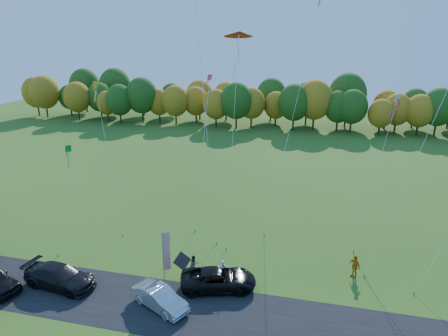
% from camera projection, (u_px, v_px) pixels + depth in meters
% --- Properties ---
extents(ground, '(160.00, 160.00, 0.00)m').
position_uv_depth(ground, '(206.00, 278.00, 30.73)').
color(ground, '#315817').
extents(asphalt_strip, '(90.00, 6.00, 0.01)m').
position_uv_depth(asphalt_strip, '(189.00, 310.00, 27.04)').
color(asphalt_strip, black).
rests_on(asphalt_strip, ground).
extents(tree_line, '(116.00, 12.00, 10.00)m').
position_uv_depth(tree_line, '(281.00, 129.00, 81.55)').
color(tree_line, '#1E4711').
rests_on(tree_line, ground).
extents(black_suv, '(6.00, 4.00, 1.53)m').
position_uv_depth(black_suv, '(218.00, 279.00, 29.23)').
color(black_suv, black).
rests_on(black_suv, ground).
extents(silver_sedan, '(4.62, 3.29, 1.45)m').
position_uv_depth(silver_sedan, '(160.00, 298.00, 27.15)').
color(silver_sedan, silver).
rests_on(silver_sedan, ground).
extents(dark_truck_a, '(5.77, 2.89, 1.61)m').
position_uv_depth(dark_truck_a, '(60.00, 276.00, 29.46)').
color(dark_truck_a, black).
rests_on(dark_truck_a, ground).
extents(person_tailgate_a, '(0.51, 0.66, 1.59)m').
position_uv_depth(person_tailgate_a, '(223.00, 270.00, 30.27)').
color(person_tailgate_a, beige).
rests_on(person_tailgate_a, ground).
extents(person_tailgate_b, '(0.93, 0.95, 1.55)m').
position_uv_depth(person_tailgate_b, '(194.00, 265.00, 31.03)').
color(person_tailgate_b, gray).
rests_on(person_tailgate_b, ground).
extents(person_east, '(1.03, 1.09, 1.82)m').
position_uv_depth(person_east, '(355.00, 266.00, 30.63)').
color(person_east, '#C57712').
rests_on(person_east, ground).
extents(feather_flag, '(0.51, 0.29, 4.15)m').
position_uv_depth(feather_flag, '(166.00, 251.00, 29.63)').
color(feather_flag, '#999999').
rests_on(feather_flag, ground).
extents(kite_delta_blue, '(6.62, 11.12, 26.85)m').
position_uv_depth(kite_delta_blue, '(203.00, 91.00, 36.98)').
color(kite_delta_blue, '#4C3F33').
rests_on(kite_delta_blue, ground).
extents(kite_parafoil_orange, '(5.97, 13.68, 24.57)m').
position_uv_depth(kite_parafoil_orange, '(298.00, 97.00, 39.05)').
color(kite_parafoil_orange, '#4C3F33').
rests_on(kite_parafoil_orange, ground).
extents(kite_delta_red, '(2.86, 10.00, 19.54)m').
position_uv_depth(kite_delta_red, '(233.00, 124.00, 36.32)').
color(kite_delta_red, '#4C3F33').
rests_on(kite_delta_red, ground).
extents(kite_parafoil_rainbow, '(7.83, 7.40, 17.95)m').
position_uv_depth(kite_parafoil_rainbow, '(417.00, 158.00, 30.56)').
color(kite_parafoil_rainbow, '#4C3F33').
rests_on(kite_parafoil_rainbow, ground).
extents(kite_diamond_yellow, '(4.61, 5.09, 13.98)m').
position_uv_depth(kite_diamond_yellow, '(109.00, 158.00, 37.56)').
color(kite_diamond_yellow, '#4C3F33').
rests_on(kite_diamond_yellow, ground).
extents(kite_diamond_green, '(1.10, 4.47, 9.05)m').
position_uv_depth(kite_diamond_green, '(63.00, 198.00, 34.24)').
color(kite_diamond_green, '#4C3F33').
rests_on(kite_diamond_green, ground).
extents(kite_diamond_white, '(3.58, 6.56, 13.34)m').
position_uv_depth(kite_diamond_white, '(376.00, 172.00, 34.73)').
color(kite_diamond_white, '#4C3F33').
rests_on(kite_diamond_white, ground).
extents(kite_diamond_pink, '(1.03, 7.70, 14.43)m').
position_uv_depth(kite_diamond_pink, '(203.00, 149.00, 39.21)').
color(kite_diamond_pink, '#4C3F33').
rests_on(kite_diamond_pink, ground).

